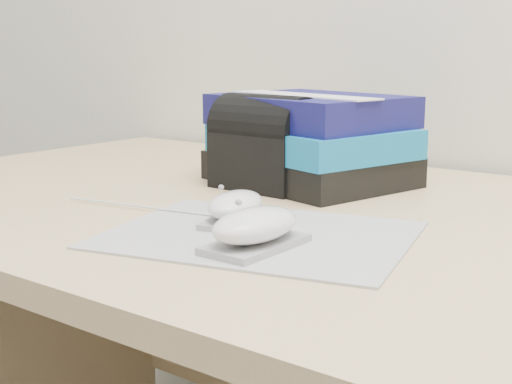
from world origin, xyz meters
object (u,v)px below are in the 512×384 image
Objects in this scene: mouse_rear at (236,207)px; desk at (382,374)px; book_stack at (311,140)px; mouse_front at (255,228)px; pouch at (266,143)px.

desk is at bearing 61.49° from mouse_rear.
mouse_rear reaches higher than desk.
desk is 4.92× the size of book_stack.
mouse_front is 0.79× the size of pouch.
mouse_front reaches higher than mouse_rear.
book_stack is 0.08m from pouch.
pouch is at bearing 176.51° from desk.
mouse_rear is 0.11m from mouse_front.
mouse_rear is at bearing -118.51° from desk.
pouch reaches higher than mouse_front.
mouse_front is 0.36× the size of book_stack.
mouse_rear is (-0.10, -0.19, 0.26)m from desk.
mouse_front is at bearing -65.74° from book_stack.
mouse_front is (0.08, -0.07, 0.00)m from mouse_rear.
book_stack is at bearing 67.13° from pouch.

